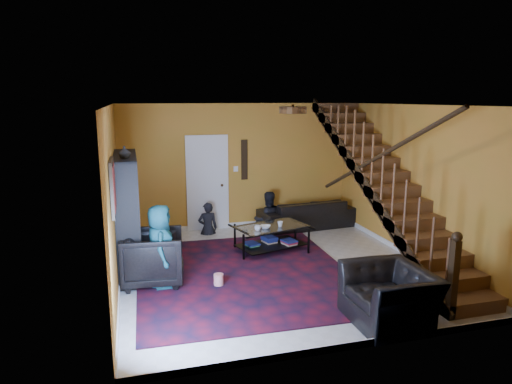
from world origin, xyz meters
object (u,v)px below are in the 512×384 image
(bookshelf, at_px, (128,216))
(armchair_left, at_px, (154,257))
(sofa, at_px, (306,214))
(armchair_right, at_px, (389,296))
(coffee_table, at_px, (271,236))

(bookshelf, height_order, armchair_left, bookshelf)
(bookshelf, distance_m, sofa, 4.31)
(armchair_right, bearing_deg, armchair_left, -126.83)
(armchair_left, height_order, coffee_table, armchair_left)
(armchair_right, relative_size, coffee_table, 0.75)
(armchair_left, bearing_deg, armchair_right, -120.23)
(armchair_right, xyz_separation_m, coffee_table, (-0.65, 3.14, -0.07))
(armchair_right, bearing_deg, sofa, 171.76)
(coffee_table, bearing_deg, sofa, 47.64)
(sofa, xyz_separation_m, armchair_right, (-0.64, -4.55, 0.05))
(sofa, relative_size, coffee_table, 1.45)
(sofa, distance_m, armchair_right, 4.60)
(sofa, bearing_deg, armchair_left, 27.95)
(armchair_left, xyz_separation_m, coffee_table, (2.26, 0.97, -0.13))
(sofa, height_order, coffee_table, sofa)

